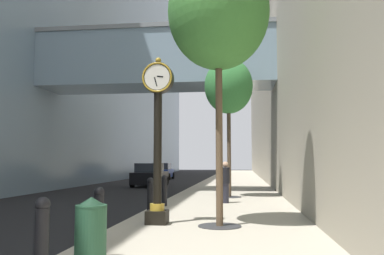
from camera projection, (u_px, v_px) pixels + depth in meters
ground_plane at (198, 185)px, 29.99m from camera, size 110.00×110.00×0.00m
sidewalk_right at (233, 182)px, 32.65m from camera, size 5.15×80.00×0.14m
building_block_left at (61, 27)px, 35.59m from camera, size 22.64×80.00×27.65m
street_clock at (158, 131)px, 10.68m from camera, size 0.84×0.55×4.47m
bollard_nearest at (42, 235)px, 5.69m from camera, size 0.22×0.22×1.14m
bollard_second at (99, 214)px, 7.95m from camera, size 0.22×0.22×1.14m
bollard_fourth at (150, 195)px, 12.48m from camera, size 0.22×0.22×1.14m
bollard_fifth at (164, 190)px, 14.74m from camera, size 0.22×0.22×1.14m
street_tree_near at (218, 13)px, 10.54m from camera, size 2.68×2.68×7.13m
street_tree_mid_near at (229, 87)px, 18.74m from camera, size 2.27×2.27×6.48m
trash_bin at (91, 228)px, 6.61m from camera, size 0.53×0.53×1.05m
pedestrian_walking at (225, 181)px, 15.79m from camera, size 0.48×0.52×1.63m
car_blue_near at (162, 171)px, 39.64m from camera, size 2.18×4.38×1.61m
car_black_mid at (150, 175)px, 28.61m from camera, size 2.04×4.62×1.65m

